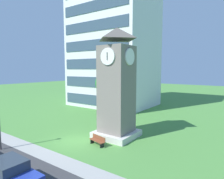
# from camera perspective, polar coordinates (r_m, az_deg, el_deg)

# --- Properties ---
(ground_plane) EXTENTS (160.00, 160.00, 0.00)m
(ground_plane) POSITION_cam_1_polar(r_m,az_deg,el_deg) (20.51, -10.62, -14.38)
(ground_plane) COLOR #4C893D
(kerb_strip) EXTENTS (120.00, 1.60, 0.01)m
(kerb_strip) POSITION_cam_1_polar(r_m,az_deg,el_deg) (18.38, -19.18, -17.08)
(kerb_strip) COLOR #9E9E99
(kerb_strip) RESTS_ON ground
(office_building) EXTENTS (15.05, 11.80, 25.60)m
(office_building) POSITION_cam_1_polar(r_m,az_deg,el_deg) (39.59, 0.45, 14.23)
(office_building) COLOR silver
(office_building) RESTS_ON ground
(clock_tower) EXTENTS (3.99, 3.99, 11.21)m
(clock_tower) POSITION_cam_1_polar(r_m,az_deg,el_deg) (20.31, 1.35, 0.15)
(clock_tower) COLOR slate
(clock_tower) RESTS_ON ground
(park_bench) EXTENTS (1.86, 0.84, 0.88)m
(park_bench) POSITION_cam_1_polar(r_m,az_deg,el_deg) (19.06, -4.18, -14.42)
(park_bench) COLOR brown
(park_bench) RESTS_ON ground
(tree_streetside) EXTENTS (4.67, 4.67, 7.06)m
(tree_streetside) POSITION_cam_1_polar(r_m,az_deg,el_deg) (32.84, -0.79, 1.79)
(tree_streetside) COLOR #513823
(tree_streetside) RESTS_ON ground
(parked_car_blue) EXTENTS (4.30, 2.09, 1.69)m
(parked_car_blue) POSITION_cam_1_polar(r_m,az_deg,el_deg) (14.18, -27.34, -20.80)
(parked_car_blue) COLOR #23389E
(parked_car_blue) RESTS_ON ground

